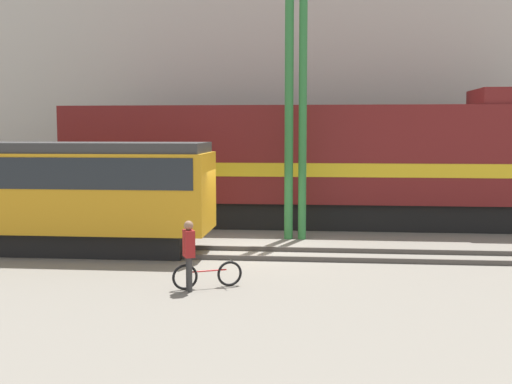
{
  "coord_description": "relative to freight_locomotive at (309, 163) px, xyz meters",
  "views": [
    {
      "loc": [
        2.13,
        -19.54,
        3.72
      ],
      "look_at": [
        0.17,
        0.08,
        1.8
      ],
      "focal_mm": 45.0,
      "sensor_mm": 36.0,
      "label": 1
    }
  ],
  "objects": [
    {
      "name": "ground_plane",
      "position": [
        -1.73,
        -5.19,
        -2.43
      ],
      "size": [
        120.0,
        120.0,
        0.0
      ],
      "primitive_type": "plane",
      "color": "slate"
    },
    {
      "name": "track_near",
      "position": [
        -1.73,
        -6.11,
        -2.36
      ],
      "size": [
        60.0,
        1.5,
        0.14
      ],
      "color": "#47423D",
      "rests_on": "ground"
    },
    {
      "name": "track_far",
      "position": [
        -1.73,
        0.0,
        -2.36
      ],
      "size": [
        60.0,
        1.51,
        0.14
      ],
      "color": "#47423D",
      "rests_on": "ground"
    },
    {
      "name": "building_backdrop",
      "position": [
        -1.73,
        7.7,
        5.27
      ],
      "size": [
        34.44,
        6.0,
        15.39
      ],
      "color": "#B7B2A8",
      "rests_on": "ground"
    },
    {
      "name": "freight_locomotive",
      "position": [
        0.0,
        0.0,
        0.0
      ],
      "size": [
        18.52,
        3.04,
        5.21
      ],
      "color": "black",
      "rests_on": "ground"
    },
    {
      "name": "streetcar",
      "position": [
        -8.56,
        -6.11,
        -0.52
      ],
      "size": [
        11.43,
        2.54,
        3.34
      ],
      "color": "black",
      "rests_on": "ground"
    },
    {
      "name": "bicycle",
      "position": [
        -2.2,
        -10.1,
        -2.12
      ],
      "size": [
        1.56,
        0.82,
        0.67
      ],
      "color": "black",
      "rests_on": "ground"
    },
    {
      "name": "person",
      "position": [
        -2.58,
        -10.42,
        -1.43
      ],
      "size": [
        0.35,
        0.42,
        1.65
      ],
      "color": "#333333",
      "rests_on": "ground"
    },
    {
      "name": "utility_pole_center",
      "position": [
        -0.64,
        -3.05,
        2.23
      ],
      "size": [
        0.29,
        0.29,
        9.31
      ],
      "color": "#2D7238",
      "rests_on": "ground"
    },
    {
      "name": "utility_pole_right",
      "position": [
        -0.18,
        -3.05,
        1.63
      ],
      "size": [
        0.27,
        0.27,
        8.12
      ],
      "color": "#2D7238",
      "rests_on": "ground"
    }
  ]
}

